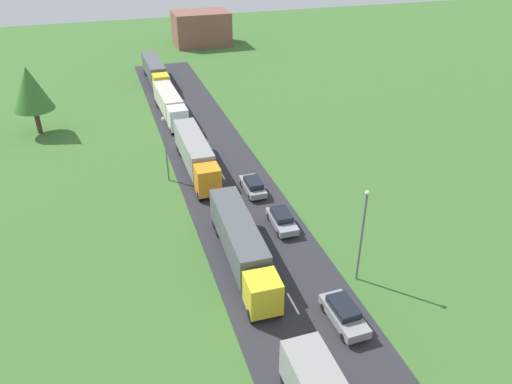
# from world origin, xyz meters

# --- Properties ---
(road) EXTENTS (10.00, 140.00, 0.06)m
(road) POSITION_xyz_m (0.00, 24.50, 0.03)
(road) COLOR #2B2B30
(road) RESTS_ON ground
(lane_marking_centre) EXTENTS (0.16, 124.86, 0.01)m
(lane_marking_centre) POSITION_xyz_m (0.00, 22.73, 0.07)
(lane_marking_centre) COLOR white
(lane_marking_centre) RESTS_ON road
(truck_second) EXTENTS (2.84, 14.06, 3.63)m
(truck_second) POSITION_xyz_m (-2.33, 31.98, 2.14)
(truck_second) COLOR yellow
(truck_second) RESTS_ON road
(truck_third) EXTENTS (2.52, 13.95, 3.72)m
(truck_third) POSITION_xyz_m (-2.50, 49.72, 2.19)
(truck_third) COLOR orange
(truck_third) RESTS_ON road
(truck_fourth) EXTENTS (2.84, 13.26, 3.45)m
(truck_fourth) POSITION_xyz_m (-2.60, 66.74, 2.07)
(truck_fourth) COLOR white
(truck_fourth) RESTS_ON road
(truck_fifth) EXTENTS (2.73, 14.71, 3.59)m
(truck_fifth) POSITION_xyz_m (-2.47, 83.17, 2.12)
(truck_fifth) COLOR yellow
(truck_fifth) RESTS_ON road
(car_third) EXTENTS (2.01, 4.63, 1.58)m
(car_third) POSITION_xyz_m (2.74, 23.24, 0.88)
(car_third) COLOR gray
(car_third) RESTS_ON road
(car_fourth) EXTENTS (1.95, 4.51, 1.49)m
(car_fourth) POSITION_xyz_m (2.79, 36.14, 0.84)
(car_fourth) COLOR #8C939E
(car_fourth) RESTS_ON road
(car_fifth) EXTENTS (1.84, 4.50, 1.51)m
(car_fifth) POSITION_xyz_m (2.15, 43.08, 0.84)
(car_fifth) COLOR gray
(car_fifth) RESTS_ON road
(lamppost_second) EXTENTS (0.36, 0.36, 8.24)m
(lamppost_second) POSITION_xyz_m (5.96, 27.32, 4.60)
(lamppost_second) COLOR slate
(lamppost_second) RESTS_ON ground
(lamppost_third) EXTENTS (0.36, 0.36, 7.37)m
(lamppost_third) POSITION_xyz_m (-5.86, 48.48, 4.16)
(lamppost_third) COLOR slate
(lamppost_third) RESTS_ON ground
(tree_maple) EXTENTS (5.07, 5.07, 8.89)m
(tree_maple) POSITION_xyz_m (-20.05, 66.74, 6.05)
(tree_maple) COLOR #513823
(tree_maple) RESTS_ON ground
(distant_building) EXTENTS (11.58, 8.51, 6.82)m
(distant_building) POSITION_xyz_m (10.81, 107.63, 3.41)
(distant_building) COLOR brown
(distant_building) RESTS_ON ground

